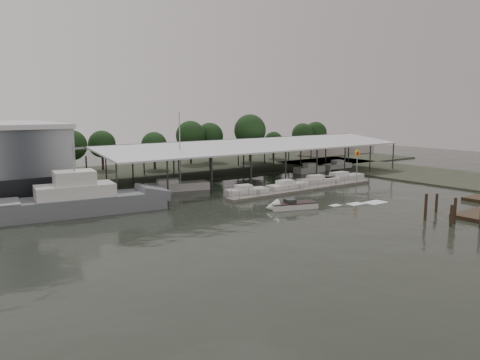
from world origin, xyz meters
TOP-DOWN VIEW (x-y plane):
  - ground at (0.00, 0.00)m, footprint 200.00×200.00m
  - land_strip_far at (0.00, 42.00)m, footprint 140.00×30.00m
  - land_strip_east at (45.00, 10.00)m, footprint 20.00×60.00m
  - covered_boat_shed at (17.00, 28.00)m, footprint 58.24×24.00m
  - floating_dock at (15.00, 10.00)m, footprint 28.00×2.00m
  - shell_fuel_sign at (27.00, 9.99)m, footprint 1.10×0.18m
  - distant_commercial_buildings at (59.03, 44.69)m, footprint 22.00×8.00m
  - grey_trawler at (-16.54, 14.72)m, footprint 19.89×7.34m
  - white_sailboat at (-0.40, 21.96)m, footprint 9.93×5.01m
  - speedboat_underway at (4.47, 1.95)m, footprint 17.18×7.09m
  - moored_cruiser_0 at (5.44, 12.09)m, footprint 6.57×3.39m
  - moored_cruiser_1 at (13.08, 11.79)m, footprint 7.30×2.55m
  - moored_cruiser_2 at (20.69, 12.86)m, footprint 7.52×3.77m
  - moored_cruiser_3 at (26.54, 13.01)m, footprint 9.37×2.57m
  - mooring_pilings at (13.89, -14.30)m, footprint 5.51×8.68m
  - horizon_tree_line at (25.15, 47.32)m, footprint 69.27×11.78m

SIDE VIEW (x-z plane):
  - ground at x=0.00m, z-range 0.00..0.00m
  - land_strip_far at x=0.00m, z-range -0.05..0.25m
  - land_strip_east at x=45.00m, z-range -0.05..0.25m
  - floating_dock at x=15.00m, z-range -0.50..0.90m
  - speedboat_underway at x=4.47m, z-range -0.61..1.39m
  - moored_cruiser_0 at x=5.44m, z-range -0.24..1.46m
  - moored_cruiser_3 at x=26.54m, z-range -0.24..1.46m
  - moored_cruiser_1 at x=13.08m, z-range -0.24..1.46m
  - moored_cruiser_2 at x=20.69m, z-range -0.24..1.46m
  - white_sailboat at x=-0.40m, z-range -5.40..6.68m
  - mooring_pilings at x=13.89m, z-range -0.78..2.80m
  - grey_trawler at x=-16.54m, z-range -2.84..6.00m
  - distant_commercial_buildings at x=59.03m, z-range -0.16..3.84m
  - shell_fuel_sign at x=27.00m, z-range 1.15..6.70m
  - horizon_tree_line at x=25.15m, z-range 0.57..11.56m
  - covered_boat_shed at x=17.00m, z-range 2.65..9.61m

